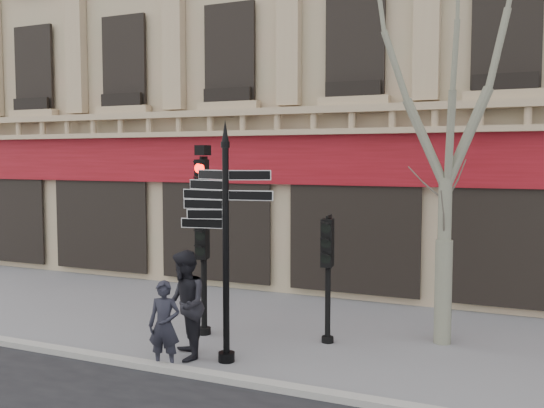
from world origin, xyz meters
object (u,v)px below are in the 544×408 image
(fingerpost, at_px, (226,201))
(traffic_signal_main, at_px, (203,216))
(traffic_signal_secondary, at_px, (328,256))
(pedestrian_a, at_px, (164,325))
(plane_tree, at_px, (448,58))
(pedestrian_b, at_px, (184,305))

(fingerpost, bearing_deg, traffic_signal_main, 133.94)
(traffic_signal_secondary, height_order, pedestrian_a, traffic_signal_secondary)
(traffic_signal_secondary, relative_size, pedestrian_a, 1.59)
(traffic_signal_main, height_order, traffic_signal_secondary, traffic_signal_main)
(traffic_signal_main, relative_size, plane_tree, 0.49)
(traffic_signal_main, relative_size, pedestrian_a, 2.52)
(fingerpost, relative_size, pedestrian_b, 2.18)
(pedestrian_a, relative_size, pedestrian_b, 0.78)
(plane_tree, height_order, pedestrian_b, plane_tree)
(pedestrian_a, bearing_deg, pedestrian_b, 75.63)
(traffic_signal_secondary, relative_size, pedestrian_b, 1.25)
(traffic_signal_main, bearing_deg, fingerpost, -60.33)
(fingerpost, distance_m, pedestrian_a, 2.39)
(traffic_signal_main, distance_m, plane_tree, 5.70)
(pedestrian_a, bearing_deg, plane_tree, 26.18)
(fingerpost, distance_m, traffic_signal_main, 1.84)
(pedestrian_a, xyz_separation_m, pedestrian_b, (0.01, 0.63, 0.22))
(plane_tree, distance_m, pedestrian_b, 6.79)
(traffic_signal_secondary, distance_m, plane_tree, 4.45)
(traffic_signal_secondary, bearing_deg, pedestrian_a, -136.27)
(plane_tree, bearing_deg, traffic_signal_main, -163.42)
(traffic_signal_main, xyz_separation_m, traffic_signal_secondary, (2.52, 0.49, -0.74))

